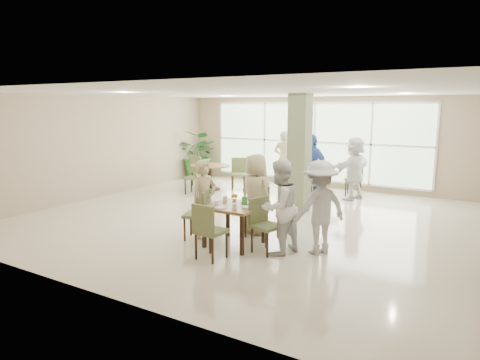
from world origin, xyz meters
The scene contains 19 objects.
ground centered at (0.00, 0.00, 0.00)m, with size 10.00×10.00×0.00m, color beige.
room_shell centered at (0.00, 0.00, 1.70)m, with size 10.00×10.00×10.00m.
window_bank centered at (-0.50, 4.46, 1.40)m, with size 7.00×0.04×7.00m.
column centered at (0.40, 1.20, 1.40)m, with size 0.45×0.45×2.80m, color #69704E.
main_table centered at (0.44, -1.79, 0.65)m, with size 0.93×0.93×0.75m.
round_table_left centered at (-2.97, 2.33, 0.59)m, with size 1.18×1.18×0.75m.
round_table_right centered at (0.25, 3.25, 0.56)m, with size 1.03×1.03×0.75m.
chairs_main_table centered at (0.43, -1.83, 0.47)m, with size 2.07×2.06×0.95m.
chairs_table_left centered at (-2.96, 2.34, 0.47)m, with size 1.95×1.79×0.95m.
chairs_table_right centered at (0.24, 3.25, 0.47)m, with size 2.01×1.80×0.95m.
tabletop_clutter centered at (0.46, -1.81, 0.81)m, with size 0.73×0.77×0.21m.
potted_plant centered at (-4.55, 3.90, 0.83)m, with size 1.50×1.50×1.66m, color #2C6F2C.
teen_left centered at (-0.30, -1.69, 0.75)m, with size 0.55×0.36×1.50m, color tan.
teen_far centered at (0.40, -0.95, 0.80)m, with size 0.78×0.43×1.59m, color tan.
teen_right centered at (1.32, -1.76, 0.82)m, with size 0.79×0.62×1.63m, color white.
teen_standing centered at (1.90, -1.40, 0.81)m, with size 1.04×0.60×1.62m, color #B7B7B9.
adult_a centered at (0.22, 2.41, 0.90)m, with size 1.05×0.60×1.79m, color #3D64B7.
adult_b centered at (1.16, 3.19, 0.85)m, with size 1.58×0.68×1.70m, color white.
adult_standing centered at (-1.22, 3.79, 0.88)m, with size 0.64×0.42×1.77m, color tan.
Camera 1 is at (4.40, -8.17, 2.52)m, focal length 32.00 mm.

